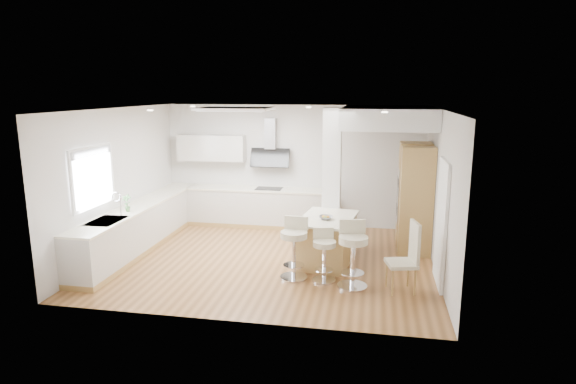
% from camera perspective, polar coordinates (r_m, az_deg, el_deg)
% --- Properties ---
extents(ground, '(6.00, 6.00, 0.00)m').
position_cam_1_polar(ground, '(9.15, -2.14, -8.00)').
color(ground, '#936236').
rests_on(ground, ground).
extents(ceiling, '(6.00, 5.00, 0.02)m').
position_cam_1_polar(ceiling, '(9.15, -2.14, -8.00)').
color(ceiling, silver).
rests_on(ceiling, ground).
extents(wall_back, '(6.00, 0.04, 2.80)m').
position_cam_1_polar(wall_back, '(11.19, 0.56, 3.12)').
color(wall_back, beige).
rests_on(wall_back, ground).
extents(wall_left, '(0.04, 5.00, 2.80)m').
position_cam_1_polar(wall_left, '(9.86, -19.50, 1.20)').
color(wall_left, beige).
rests_on(wall_left, ground).
extents(wall_right, '(0.04, 5.00, 2.80)m').
position_cam_1_polar(wall_right, '(8.65, 17.59, -0.12)').
color(wall_right, beige).
rests_on(wall_right, ground).
extents(skylight, '(4.10, 2.10, 0.06)m').
position_cam_1_polar(skylight, '(9.39, -6.27, 9.74)').
color(skylight, white).
rests_on(skylight, ground).
extents(window_left, '(0.06, 1.28, 1.07)m').
position_cam_1_polar(window_left, '(9.03, -22.18, 1.95)').
color(window_left, white).
rests_on(window_left, ground).
extents(doorway_right, '(0.05, 1.00, 2.10)m').
position_cam_1_polar(doorway_right, '(8.16, 17.74, -3.73)').
color(doorway_right, '#484039').
rests_on(doorway_right, ground).
extents(counter_left, '(0.63, 4.50, 1.35)m').
position_cam_1_polar(counter_left, '(10.12, -17.01, -3.84)').
color(counter_left, tan).
rests_on(counter_left, ground).
extents(counter_back, '(3.62, 0.63, 2.50)m').
position_cam_1_polar(counter_back, '(11.25, -4.29, -0.53)').
color(counter_back, tan).
rests_on(counter_back, ground).
extents(pillar, '(0.35, 0.35, 2.80)m').
position_cam_1_polar(pillar, '(9.54, 5.20, 1.51)').
color(pillar, white).
rests_on(pillar, ground).
extents(soffit, '(1.78, 2.20, 0.40)m').
position_cam_1_polar(soffit, '(9.81, 11.77, 8.66)').
color(soffit, silver).
rests_on(soffit, ground).
extents(oven_column, '(0.63, 1.21, 2.10)m').
position_cam_1_polar(oven_column, '(9.88, 14.75, -0.55)').
color(oven_column, tan).
rests_on(oven_column, ground).
extents(peninsula, '(1.11, 1.52, 0.92)m').
position_cam_1_polar(peninsula, '(8.93, 4.66, -5.62)').
color(peninsula, tan).
rests_on(peninsula, ground).
extents(bar_stool_a, '(0.50, 0.50, 1.05)m').
position_cam_1_polar(bar_stool_a, '(8.12, 0.74, -6.27)').
color(bar_stool_a, silver).
rests_on(bar_stool_a, ground).
extents(bar_stool_b, '(0.48, 0.48, 0.89)m').
position_cam_1_polar(bar_stool_b, '(8.05, 4.30, -7.13)').
color(bar_stool_b, silver).
rests_on(bar_stool_b, ground).
extents(bar_stool_c, '(0.57, 0.57, 1.09)m').
position_cam_1_polar(bar_stool_c, '(7.82, 7.70, -6.91)').
color(bar_stool_c, silver).
rests_on(bar_stool_c, ground).
extents(dining_chair, '(0.53, 0.53, 1.14)m').
position_cam_1_polar(dining_chair, '(7.82, 14.04, -7.21)').
color(dining_chair, beige).
rests_on(dining_chair, ground).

